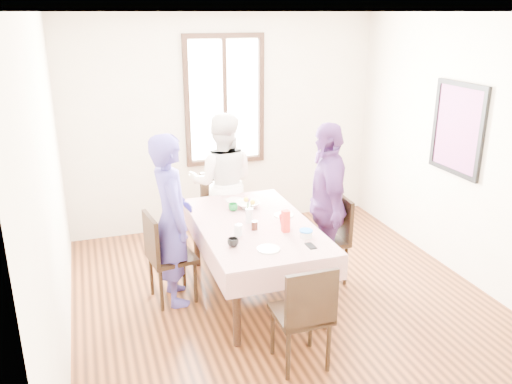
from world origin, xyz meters
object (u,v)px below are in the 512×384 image
at_px(chair_far, 224,212).
at_px(person_right, 325,204).
at_px(person_far, 224,183).
at_px(dining_table, 254,259).
at_px(chair_right, 325,240).
at_px(chair_left, 172,257).
at_px(person_left, 172,220).
at_px(chair_near, 301,313).

distance_m(chair_far, person_right, 1.41).
bearing_deg(person_right, person_far, -129.54).
distance_m(dining_table, chair_right, 0.80).
bearing_deg(chair_right, chair_left, 88.57).
xyz_separation_m(dining_table, person_left, (-0.77, 0.16, 0.46)).
height_order(chair_left, person_right, person_right).
bearing_deg(person_left, person_right, -96.18).
relative_size(chair_left, chair_far, 1.00).
bearing_deg(chair_left, person_left, 81.77).
height_order(chair_near, person_far, person_far).
bearing_deg(chair_near, chair_right, 56.86).
bearing_deg(chair_far, chair_right, 117.12).
distance_m(chair_left, person_right, 1.61).
xyz_separation_m(chair_right, chair_far, (-0.79, 1.11, 0.00)).
relative_size(chair_right, chair_far, 1.00).
relative_size(chair_left, chair_right, 1.00).
bearing_deg(person_far, chair_left, 69.05).
height_order(dining_table, person_right, person_right).
bearing_deg(person_left, person_far, -40.30).
bearing_deg(dining_table, person_left, 168.36).
relative_size(chair_left, person_far, 0.55).
height_order(chair_near, person_left, person_left).
bearing_deg(person_left, dining_table, -103.89).
height_order(dining_table, person_far, person_far).
bearing_deg(person_far, person_left, 69.81).
bearing_deg(person_left, chair_left, 87.75).
xyz_separation_m(person_left, person_right, (1.54, -0.11, 0.01)).
relative_size(chair_near, person_right, 0.54).
xyz_separation_m(dining_table, chair_left, (-0.79, 0.16, 0.08)).
height_order(dining_table, chair_far, chair_far).
height_order(chair_far, person_left, person_left).
relative_size(dining_table, chair_left, 1.86).
distance_m(person_left, person_right, 1.54).
relative_size(chair_right, chair_near, 1.00).
height_order(chair_left, chair_right, same).
height_order(chair_far, person_right, person_right).
bearing_deg(person_left, chair_far, -39.71).
xyz_separation_m(chair_near, person_left, (-0.77, 1.32, 0.38)).
bearing_deg(person_right, chair_right, 105.21).
xyz_separation_m(chair_right, person_far, (-0.79, 1.09, 0.37)).
distance_m(chair_right, chair_near, 1.45).
bearing_deg(chair_right, person_right, 92.39).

